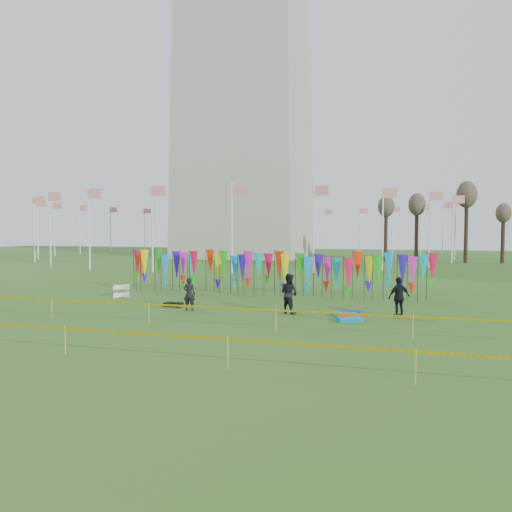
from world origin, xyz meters
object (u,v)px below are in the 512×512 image
(person_right, at_px, (399,297))
(kite_bag_red, at_px, (351,318))
(box_kite, at_px, (122,291))
(kite_bag_teal, at_px, (350,319))
(kite_bag_blue, at_px, (350,313))
(kite_bag_turquoise, at_px, (344,314))
(person_mid, at_px, (289,293))
(person_left, at_px, (189,294))
(kite_bag_black, at_px, (173,304))

(person_right, bearing_deg, kite_bag_red, 0.72)
(box_kite, relative_size, person_right, 0.40)
(kite_bag_red, bearing_deg, kite_bag_teal, -88.67)
(person_right, bearing_deg, kite_bag_blue, -30.73)
(kite_bag_turquoise, bearing_deg, box_kite, 167.87)
(person_mid, bearing_deg, kite_bag_red, -170.66)
(box_kite, height_order, kite_bag_teal, box_kite)
(person_mid, bearing_deg, person_left, 33.63)
(kite_bag_red, bearing_deg, person_right, 35.01)
(kite_bag_turquoise, distance_m, kite_bag_black, 8.54)
(person_right, height_order, kite_bag_black, person_right)
(kite_bag_black, xyz_separation_m, kite_bag_teal, (8.92, -1.68, -0.00))
(person_mid, relative_size, kite_bag_turquoise, 1.91)
(kite_bag_turquoise, distance_m, kite_bag_teal, 1.33)
(kite_bag_black, bearing_deg, box_kite, 151.66)
(person_left, height_order, kite_bag_red, person_left)
(box_kite, distance_m, kite_bag_teal, 13.92)
(box_kite, xyz_separation_m, person_mid, (10.39, -2.71, 0.56))
(person_left, height_order, kite_bag_black, person_left)
(box_kite, distance_m, kite_bag_black, 5.00)
(box_kite, height_order, person_mid, person_mid)
(person_mid, distance_m, person_right, 4.87)
(box_kite, relative_size, kite_bag_red, 0.62)
(person_left, relative_size, kite_bag_black, 1.77)
(kite_bag_black, distance_m, kite_bag_teal, 9.08)
(person_left, xyz_separation_m, kite_bag_black, (-1.26, 0.86, -0.69))
(kite_bag_blue, height_order, kite_bag_red, kite_bag_red)
(box_kite, distance_m, person_left, 6.53)
(person_right, distance_m, kite_bag_turquoise, 2.51)
(person_right, bearing_deg, kite_bag_turquoise, -22.46)
(person_right, height_order, kite_bag_red, person_right)
(person_left, distance_m, kite_bag_red, 7.69)
(person_right, xyz_separation_m, kite_bag_blue, (-2.09, -0.13, -0.79))
(kite_bag_blue, relative_size, kite_bag_teal, 0.88)
(person_mid, relative_size, kite_bag_blue, 1.99)
(box_kite, height_order, kite_bag_red, box_kite)
(person_right, bearing_deg, kite_bag_black, -33.87)
(kite_bag_turquoise, bearing_deg, person_mid, 178.37)
(box_kite, bearing_deg, kite_bag_black, -28.34)
(kite_bag_teal, bearing_deg, kite_bag_red, 91.33)
(box_kite, xyz_separation_m, person_right, (15.25, -2.29, 0.53))
(person_left, height_order, kite_bag_blue, person_left)
(person_left, distance_m, kite_bag_black, 1.68)
(person_right, distance_m, kite_bag_teal, 2.73)
(person_left, distance_m, person_right, 9.64)
(person_mid, height_order, kite_bag_black, person_mid)
(kite_bag_black, relative_size, kite_bag_teal, 0.85)
(person_mid, bearing_deg, kite_bag_teal, -177.42)
(box_kite, xyz_separation_m, person_left, (5.66, -3.23, 0.44))
(kite_bag_blue, distance_m, kite_bag_red, 1.24)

